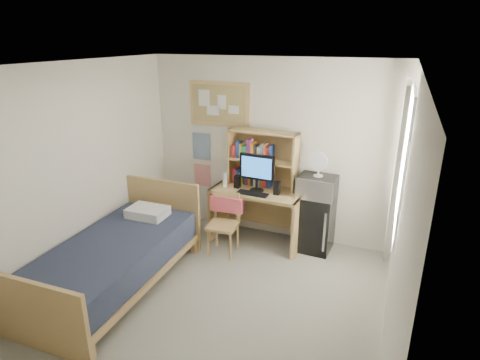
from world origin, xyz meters
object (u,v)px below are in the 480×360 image
at_px(desk_fan, 319,165).
at_px(monitor, 257,173).
at_px(bed, 115,264).
at_px(speaker_left, 237,182).
at_px(microwave, 317,186).
at_px(speaker_right, 277,188).
at_px(desk_chair, 223,225).
at_px(mini_fridge, 315,223).
at_px(desk, 258,216).
at_px(bulletin_board, 219,104).

bearing_deg(desk_fan, monitor, -168.54).
distance_m(bed, speaker_left, 1.99).
distance_m(bed, microwave, 2.76).
relative_size(monitor, speaker_right, 2.87).
distance_m(desk_chair, monitor, 0.85).
distance_m(desk_chair, mini_fridge, 1.29).
relative_size(mini_fridge, speaker_left, 4.32).
bearing_deg(desk_fan, speaker_left, -171.63).
bearing_deg(speaker_right, microwave, 18.17).
distance_m(desk_chair, speaker_left, 0.67).
bearing_deg(desk_fan, desk_chair, -150.46).
bearing_deg(desk_fan, mini_fridge, 90.00).
relative_size(monitor, microwave, 1.07).
height_order(desk, speaker_left, speaker_left).
height_order(bed, speaker_left, speaker_left).
height_order(bed, microwave, microwave).
xyz_separation_m(speaker_left, desk_fan, (1.12, 0.11, 0.35)).
relative_size(speaker_right, desk_fan, 0.61).
height_order(desk, desk_fan, desk_fan).
relative_size(bulletin_board, desk_chair, 1.11).
xyz_separation_m(bulletin_board, desk_chair, (0.41, -0.84, -1.50)).
bearing_deg(monitor, bulletin_board, 155.29).
relative_size(bulletin_board, bed, 0.43).
bearing_deg(speaker_left, bulletin_board, 142.50).
bearing_deg(monitor, desk, 90.00).
relative_size(desk_chair, bed, 0.39).
bearing_deg(mini_fridge, speaker_right, -160.09).
relative_size(bulletin_board, monitor, 1.76).
bearing_deg(mini_fridge, bulletin_board, 174.05).
bearing_deg(bed, desk, 54.24).
bearing_deg(speaker_left, bed, -114.42).
height_order(mini_fridge, monitor, monitor).
bearing_deg(microwave, bed, -135.29).
bearing_deg(bulletin_board, speaker_left, -40.73).
bearing_deg(desk, speaker_right, -11.31).
bearing_deg(desk_fan, bed, -135.29).
distance_m(monitor, speaker_right, 0.35).
xyz_separation_m(desk, speaker_right, (0.30, -0.08, 0.50)).
relative_size(desk, speaker_left, 6.94).
relative_size(bulletin_board, speaker_left, 5.05).
bearing_deg(bed, monitor, 53.37).
bearing_deg(bed, desk_fan, 40.44).
relative_size(desk, bed, 0.59).
xyz_separation_m(bulletin_board, desk, (0.73, -0.33, -1.52)).
xyz_separation_m(bulletin_board, microwave, (1.55, -0.26, -0.97)).
distance_m(desk, desk_chair, 0.61).
distance_m(bed, monitor, 2.18).
distance_m(mini_fridge, microwave, 0.55).
bearing_deg(bed, desk_chair, 53.48).
bearing_deg(microwave, monitor, -168.54).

